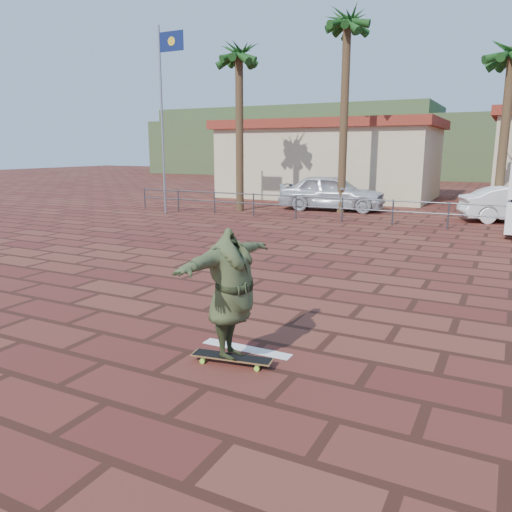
{
  "coord_description": "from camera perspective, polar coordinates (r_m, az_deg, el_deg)",
  "views": [
    {
      "loc": [
        3.96,
        -7.28,
        2.89
      ],
      "look_at": [
        -0.45,
        1.35,
        0.8
      ],
      "focal_mm": 35.0,
      "sensor_mm": 36.0,
      "label": 1
    }
  ],
  "objects": [
    {
      "name": "hill_front",
      "position": [
        57.42,
        23.56,
        11.3
      ],
      "size": [
        70.0,
        18.0,
        6.0
      ],
      "primitive_type": "cube",
      "color": "#384C28",
      "rests_on": "ground"
    },
    {
      "name": "skateboarder",
      "position": [
        6.66,
        -2.84,
        -4.34
      ],
      "size": [
        0.65,
        2.2,
        1.78
      ],
      "primitive_type": "imported",
      "rotation": [
        0.0,
        0.0,
        1.55
      ],
      "color": "#404A28",
      "rests_on": "longboard"
    },
    {
      "name": "car_silver",
      "position": [
        24.25,
        8.7,
        7.21
      ],
      "size": [
        5.2,
        2.62,
        1.7
      ],
      "primitive_type": "imported",
      "rotation": [
        0.0,
        0.0,
        1.7
      ],
      "color": "silver",
      "rests_on": "ground"
    },
    {
      "name": "palm_left",
      "position": [
        23.89,
        10.39,
        24.23
      ],
      "size": [
        2.4,
        2.4,
        9.45
      ],
      "color": "brown",
      "rests_on": "ground"
    },
    {
      "name": "guardrail",
      "position": [
        19.81,
        15.39,
        5.33
      ],
      "size": [
        24.06,
        0.06,
        1.0
      ],
      "color": "#47494F",
      "rests_on": "ground"
    },
    {
      "name": "paint_stripe",
      "position": [
        7.48,
        -1.09,
        -10.54
      ],
      "size": [
        1.4,
        0.22,
        0.01
      ],
      "primitive_type": "cube",
      "color": "white",
      "rests_on": "ground"
    },
    {
      "name": "flagpole",
      "position": [
        23.0,
        -10.48,
        16.34
      ],
      "size": [
        1.3,
        0.1,
        8.0
      ],
      "color": "gray",
      "rests_on": "ground"
    },
    {
      "name": "palm_center",
      "position": [
        23.05,
        27.25,
        19.55
      ],
      "size": [
        2.4,
        2.4,
        7.75
      ],
      "color": "brown",
      "rests_on": "ground"
    },
    {
      "name": "longboard",
      "position": [
        6.98,
        -2.76,
        -11.52
      ],
      "size": [
        1.16,
        0.43,
        0.11
      ],
      "rotation": [
        0.0,
        0.0,
        0.16
      ],
      "color": "olive",
      "rests_on": "ground"
    },
    {
      "name": "palm_far_left",
      "position": [
        24.06,
        -1.95,
        21.59
      ],
      "size": [
        2.4,
        2.4,
        8.25
      ],
      "color": "brown",
      "rests_on": "ground"
    },
    {
      "name": "building_west",
      "position": [
        30.94,
        8.4,
        10.92
      ],
      "size": [
        12.6,
        7.6,
        4.5
      ],
      "color": "beige",
      "rests_on": "ground"
    },
    {
      "name": "ground",
      "position": [
        8.78,
        -1.43,
        -7.06
      ],
      "size": [
        120.0,
        120.0,
        0.0
      ],
      "primitive_type": "plane",
      "color": "brown",
      "rests_on": "ground"
    },
    {
      "name": "hill_back",
      "position": [
        68.41,
        4.85,
        13.07
      ],
      "size": [
        35.0,
        14.0,
        8.0
      ],
      "primitive_type": "cube",
      "color": "#384C28",
      "rests_on": "ground"
    }
  ]
}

